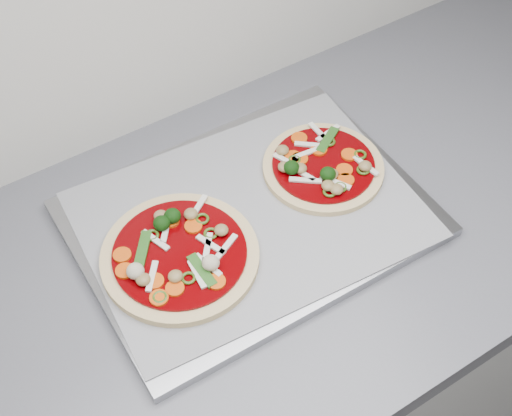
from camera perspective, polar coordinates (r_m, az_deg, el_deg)
base_cabinet at (r=1.69m, az=19.05°, el=-2.63°), size 3.60×0.60×0.86m
baking_tray at (r=1.03m, az=-0.48°, el=-0.82°), size 0.49×0.37×0.02m
parchment at (r=1.02m, az=-0.49°, el=-0.51°), size 0.49×0.37×0.00m
pizza_left at (r=0.97m, az=-6.17°, el=-3.73°), size 0.23×0.23×0.04m
pizza_right at (r=1.07m, az=5.33°, el=3.31°), size 0.23×0.23×0.03m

